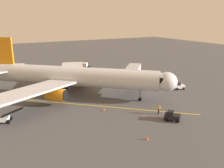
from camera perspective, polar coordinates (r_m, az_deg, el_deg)
ground_plane at (r=48.30m, az=-10.96°, el=-3.19°), size 220.00×220.00×0.00m
apron_lead_in_line at (r=43.77m, az=-6.47°, el=-5.01°), size 29.96×26.86×0.01m
airplane at (r=48.07m, az=-9.66°, el=1.76°), size 33.51×32.56×11.50m
jet_bridge at (r=50.19m, az=4.74°, el=2.25°), size 9.13×9.81×5.40m
ground_crew_marshaller at (r=40.01m, az=11.18°, el=-5.91°), size 0.42×0.47×1.71m
tug_near_nose at (r=38.21m, az=14.25°, el=-7.48°), size 2.62×2.73×1.50m
box_truck_portside at (r=69.81m, az=-7.10°, el=4.05°), size 4.90×4.21×2.62m
belt_loader_starboard_side at (r=39.94m, az=-24.68°, el=-7.43°), size 4.70×2.81×2.32m
tug_rear_apron at (r=54.69m, az=15.72°, el=-0.47°), size 2.61×2.07×1.50m
safety_cone_nose_left at (r=40.95m, az=-2.00°, el=-6.01°), size 0.32×0.32×0.55m
safety_cone_nose_right at (r=32.11m, az=8.42°, el=-12.67°), size 0.32×0.32×0.55m
safety_cone_wing_port at (r=54.72m, az=5.36°, el=-0.39°), size 0.32×0.32×0.55m
safety_cone_wing_starboard at (r=52.54m, az=10.73°, el=-1.30°), size 0.32×0.32×0.55m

